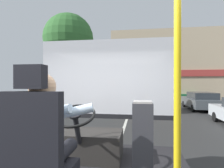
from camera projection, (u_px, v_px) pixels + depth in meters
ground at (128, 116)px, 10.54m from camera, size 18.00×44.00×0.06m
driver_seat at (38, 158)px, 1.48m from camera, size 0.48×0.48×1.27m
bus_driver at (46, 130)px, 1.60m from camera, size 0.75×0.58×0.81m
steering_console at (85, 143)px, 2.74m from camera, size 1.10×0.98×0.84m
handrail_pole at (177, 91)px, 1.15m from camera, size 0.04×0.04×2.16m
fare_box at (143, 142)px, 2.07m from camera, size 0.23×0.23×0.93m
windshield_panel at (105, 87)px, 3.43m from camera, size 2.50×0.08×1.48m
street_tree at (69, 39)px, 10.57m from camera, size 2.85×2.85×5.86m
shop_building at (172, 68)px, 19.63m from camera, size 12.59×5.31×7.02m
parked_car_charcoal at (201, 101)px, 12.77m from camera, size 1.86×3.91×1.21m
parked_car_green at (182, 95)px, 18.37m from camera, size 2.03×4.11×1.29m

